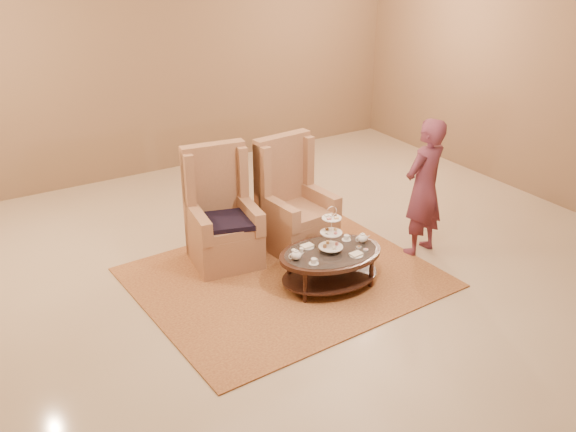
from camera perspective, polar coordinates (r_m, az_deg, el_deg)
ground at (r=6.84m, az=1.65°, el=-5.99°), size 8.00×8.00×0.00m
ceiling at (r=6.84m, az=1.65°, el=-5.99°), size 8.00×8.00×0.02m
wall_back at (r=9.63m, az=-11.68°, el=13.92°), size 8.00×0.04×3.50m
rug at (r=6.93m, az=-0.28°, el=-5.47°), size 3.13×2.66×0.02m
tea_table at (r=6.64m, az=3.79°, el=-3.74°), size 1.19×0.90×0.92m
armchair_left at (r=7.14m, az=-5.91°, el=-0.69°), size 0.80×0.82×1.31m
armchair_right at (r=7.40m, az=0.41°, el=0.39°), size 0.77×0.79×1.31m
person at (r=7.28m, az=11.99°, el=2.47°), size 0.64×0.49×1.59m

